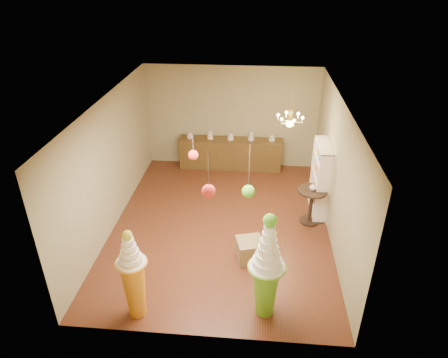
# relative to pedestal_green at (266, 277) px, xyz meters

# --- Properties ---
(floor) EXTENTS (6.50, 6.50, 0.00)m
(floor) POSITION_rel_pedestal_green_xyz_m (-1.02, 2.62, -0.81)
(floor) COLOR #552817
(floor) RESTS_ON ground
(ceiling) EXTENTS (6.50, 6.50, 0.00)m
(ceiling) POSITION_rel_pedestal_green_xyz_m (-1.02, 2.62, 2.19)
(ceiling) COLOR silver
(ceiling) RESTS_ON ground
(wall_back) EXTENTS (5.00, 0.04, 3.00)m
(wall_back) POSITION_rel_pedestal_green_xyz_m (-1.02, 5.87, 0.69)
(wall_back) COLOR tan
(wall_back) RESTS_ON ground
(wall_front) EXTENTS (5.00, 0.04, 3.00)m
(wall_front) POSITION_rel_pedestal_green_xyz_m (-1.02, -0.63, 0.69)
(wall_front) COLOR tan
(wall_front) RESTS_ON ground
(wall_left) EXTENTS (0.04, 6.50, 3.00)m
(wall_left) POSITION_rel_pedestal_green_xyz_m (-3.52, 2.62, 0.69)
(wall_left) COLOR tan
(wall_left) RESTS_ON ground
(wall_right) EXTENTS (0.04, 6.50, 3.00)m
(wall_right) POSITION_rel_pedestal_green_xyz_m (1.48, 2.62, 0.69)
(wall_right) COLOR tan
(wall_right) RESTS_ON ground
(pedestal_green) EXTENTS (0.79, 0.79, 2.08)m
(pedestal_green) POSITION_rel_pedestal_green_xyz_m (0.00, 0.00, 0.00)
(pedestal_green) COLOR #6AB327
(pedestal_green) RESTS_ON floor
(pedestal_orange) EXTENTS (0.54, 0.54, 1.79)m
(pedestal_orange) POSITION_rel_pedestal_green_xyz_m (-2.24, -0.23, -0.08)
(pedestal_orange) COLOR orange
(pedestal_orange) RESTS_ON floor
(burlap_riser) EXTENTS (0.63, 0.63, 0.47)m
(burlap_riser) POSITION_rel_pedestal_green_xyz_m (-0.31, 1.40, -0.58)
(burlap_riser) COLOR #92794F
(burlap_riser) RESTS_ON floor
(sideboard) EXTENTS (3.04, 0.54, 1.16)m
(sideboard) POSITION_rel_pedestal_green_xyz_m (-1.02, 5.59, -0.33)
(sideboard) COLOR #523C19
(sideboard) RESTS_ON floor
(shelving_unit) EXTENTS (0.33, 1.20, 1.80)m
(shelving_unit) POSITION_rel_pedestal_green_xyz_m (1.31, 3.42, 0.09)
(shelving_unit) COLOR white
(shelving_unit) RESTS_ON floor
(round_table) EXTENTS (0.84, 0.84, 0.88)m
(round_table) POSITION_rel_pedestal_green_xyz_m (1.08, 2.91, -0.24)
(round_table) COLOR black
(round_table) RESTS_ON floor
(vase) EXTENTS (0.20, 0.20, 0.17)m
(vase) POSITION_rel_pedestal_green_xyz_m (1.08, 2.91, 0.16)
(vase) COLOR white
(vase) RESTS_ON round_table
(pom_red_left) EXTENTS (0.22, 0.22, 0.74)m
(pom_red_left) POSITION_rel_pedestal_green_xyz_m (-0.97, 0.12, 1.56)
(pom_red_left) COLOR #453B32
(pom_red_left) RESTS_ON ceiling
(pom_green_mid) EXTENTS (0.23, 0.23, 1.04)m
(pom_green_mid) POSITION_rel_pedestal_green_xyz_m (-0.36, 0.67, 1.27)
(pom_green_mid) COLOR #453B32
(pom_green_mid) RESTS_ON ceiling
(pom_red_right) EXTENTS (0.18, 0.18, 0.51)m
(pom_red_right) POSITION_rel_pedestal_green_xyz_m (-1.33, 0.96, 1.77)
(pom_red_right) COLOR #453B32
(pom_red_right) RESTS_ON ceiling
(chandelier) EXTENTS (0.78, 0.78, 0.85)m
(chandelier) POSITION_rel_pedestal_green_xyz_m (0.47, 3.53, 1.49)
(chandelier) COLOR #ECC053
(chandelier) RESTS_ON ceiling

